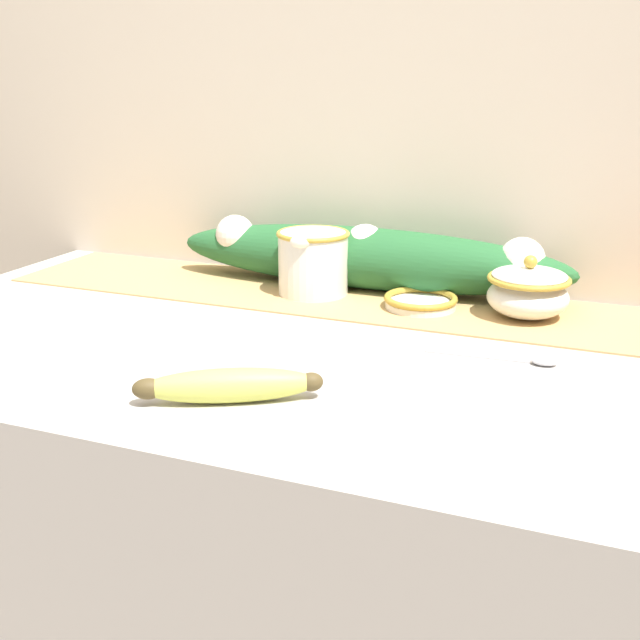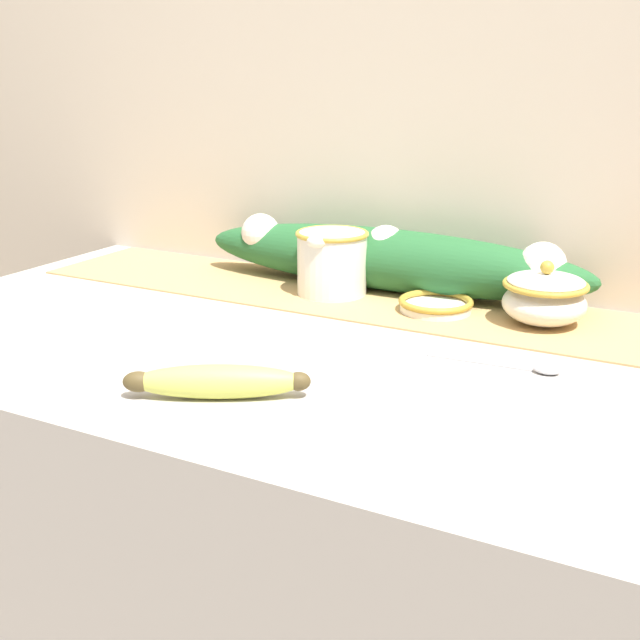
# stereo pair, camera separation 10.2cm
# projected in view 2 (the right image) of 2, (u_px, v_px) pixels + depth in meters

# --- Properties ---
(countertop) EXTENTS (1.28, 0.70, 0.90)m
(countertop) POSITION_uv_depth(u_px,v_px,m) (303.00, 617.00, 1.23)
(countertop) COLOR #B7B2AD
(countertop) RESTS_ON ground_plane
(back_wall) EXTENTS (2.08, 0.04, 2.40)m
(back_wall) POSITION_uv_depth(u_px,v_px,m) (410.00, 103.00, 1.32)
(back_wall) COLOR beige
(back_wall) RESTS_ON ground_plane
(table_runner) EXTENTS (1.18, 0.23, 0.00)m
(table_runner) POSITION_uv_depth(u_px,v_px,m) (369.00, 300.00, 1.28)
(table_runner) COLOR tan
(table_runner) RESTS_ON countertop
(cream_pitcher) EXTENTS (0.12, 0.14, 0.11)m
(cream_pitcher) POSITION_uv_depth(u_px,v_px,m) (332.00, 260.00, 1.30)
(cream_pitcher) COLOR white
(cream_pitcher) RESTS_ON countertop
(sugar_bowl) EXTENTS (0.12, 0.12, 0.09)m
(sugar_bowl) POSITION_uv_depth(u_px,v_px,m) (545.00, 297.00, 1.15)
(sugar_bowl) COLOR white
(sugar_bowl) RESTS_ON countertop
(small_dish) EXTENTS (0.11, 0.11, 0.02)m
(small_dish) POSITION_uv_depth(u_px,v_px,m) (436.00, 305.00, 1.22)
(small_dish) COLOR white
(small_dish) RESTS_ON countertop
(banana) EXTENTS (0.20, 0.13, 0.04)m
(banana) POSITION_uv_depth(u_px,v_px,m) (217.00, 382.00, 0.90)
(banana) COLOR #CCD156
(banana) RESTS_ON countertop
(spoon) EXTENTS (0.17, 0.03, 0.01)m
(spoon) POSITION_uv_depth(u_px,v_px,m) (534.00, 368.00, 0.98)
(spoon) COLOR #B7B7BC
(spoon) RESTS_ON countertop
(poinsettia_garland) EXTENTS (0.68, 0.11, 0.11)m
(poinsettia_garland) POSITION_uv_depth(u_px,v_px,m) (388.00, 258.00, 1.32)
(poinsettia_garland) COLOR #235B2D
(poinsettia_garland) RESTS_ON countertop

